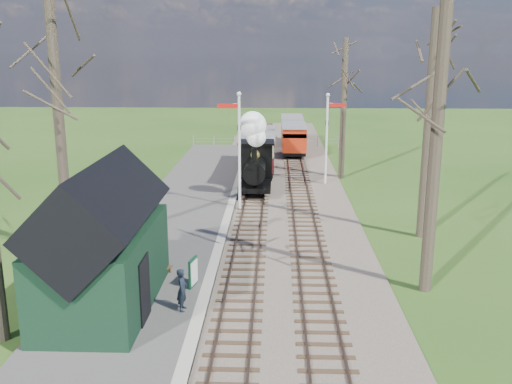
{
  "coord_description": "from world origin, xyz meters",
  "views": [
    {
      "loc": [
        1.17,
        -12.95,
        8.31
      ],
      "look_at": [
        0.24,
        13.68,
        1.6
      ],
      "focal_mm": 40.0,
      "sensor_mm": 36.0,
      "label": 1
    }
  ],
  "objects_px": {
    "locomotive": "(255,157)",
    "red_carriage_b": "(292,129)",
    "red_carriage_a": "(294,138)",
    "semaphore_far": "(328,132)",
    "station_shed": "(103,245)",
    "coach": "(259,149)",
    "semaphore_near": "(238,143)",
    "sign_board": "(193,272)",
    "person": "(182,290)",
    "bench": "(156,268)"
  },
  "relations": [
    {
      "from": "coach",
      "to": "person",
      "type": "height_order",
      "value": "coach"
    },
    {
      "from": "sign_board",
      "to": "person",
      "type": "bearing_deg",
      "value": -92.17
    },
    {
      "from": "station_shed",
      "to": "semaphore_near",
      "type": "height_order",
      "value": "semaphore_near"
    },
    {
      "from": "semaphore_near",
      "to": "person",
      "type": "xyz_separation_m",
      "value": [
        -0.98,
        -12.3,
        -2.72
      ]
    },
    {
      "from": "station_shed",
      "to": "semaphore_far",
      "type": "relative_size",
      "value": 1.1
    },
    {
      "from": "bench",
      "to": "red_carriage_a",
      "type": "bearing_deg",
      "value": 77.32
    },
    {
      "from": "locomotive",
      "to": "sign_board",
      "type": "bearing_deg",
      "value": -96.85
    },
    {
      "from": "locomotive",
      "to": "red_carriage_b",
      "type": "distance_m",
      "value": 18.16
    },
    {
      "from": "semaphore_far",
      "to": "red_carriage_a",
      "type": "height_order",
      "value": "semaphore_far"
    },
    {
      "from": "sign_board",
      "to": "bench",
      "type": "relative_size",
      "value": 0.75
    },
    {
      "from": "semaphore_near",
      "to": "coach",
      "type": "height_order",
      "value": "semaphore_near"
    },
    {
      "from": "red_carriage_b",
      "to": "bench",
      "type": "relative_size",
      "value": 3.45
    },
    {
      "from": "semaphore_far",
      "to": "red_carriage_a",
      "type": "distance_m",
      "value": 10.3
    },
    {
      "from": "station_shed",
      "to": "red_carriage_a",
      "type": "relative_size",
      "value": 1.33
    },
    {
      "from": "locomotive",
      "to": "red_carriage_b",
      "type": "bearing_deg",
      "value": 81.72
    },
    {
      "from": "bench",
      "to": "person",
      "type": "bearing_deg",
      "value": -62.35
    },
    {
      "from": "locomotive",
      "to": "red_carriage_a",
      "type": "distance_m",
      "value": 12.75
    },
    {
      "from": "locomotive",
      "to": "semaphore_near",
      "type": "bearing_deg",
      "value": -102.18
    },
    {
      "from": "locomotive",
      "to": "coach",
      "type": "bearing_deg",
      "value": 89.89
    },
    {
      "from": "person",
      "to": "red_carriage_b",
      "type": "bearing_deg",
      "value": -5.21
    },
    {
      "from": "semaphore_near",
      "to": "red_carriage_b",
      "type": "distance_m",
      "value": 21.83
    },
    {
      "from": "semaphore_near",
      "to": "red_carriage_a",
      "type": "relative_size",
      "value": 1.31
    },
    {
      "from": "semaphore_far",
      "to": "red_carriage_a",
      "type": "relative_size",
      "value": 1.21
    },
    {
      "from": "station_shed",
      "to": "semaphore_near",
      "type": "bearing_deg",
      "value": 73.62
    },
    {
      "from": "semaphore_far",
      "to": "bench",
      "type": "xyz_separation_m",
      "value": [
        -7.53,
        -15.62,
        -2.8
      ]
    },
    {
      "from": "bench",
      "to": "locomotive",
      "type": "bearing_deg",
      "value": 76.54
    },
    {
      "from": "station_shed",
      "to": "red_carriage_a",
      "type": "bearing_deg",
      "value": 76.14
    },
    {
      "from": "semaphore_far",
      "to": "semaphore_near",
      "type": "bearing_deg",
      "value": -130.6
    },
    {
      "from": "station_shed",
      "to": "red_carriage_a",
      "type": "distance_m",
      "value": 28.81
    },
    {
      "from": "semaphore_far",
      "to": "red_carriage_b",
      "type": "height_order",
      "value": "semaphore_far"
    },
    {
      "from": "locomotive",
      "to": "red_carriage_a",
      "type": "xyz_separation_m",
      "value": [
        2.61,
        12.45,
        -0.81
      ]
    },
    {
      "from": "red_carriage_a",
      "to": "red_carriage_b",
      "type": "bearing_deg",
      "value": 90.0
    },
    {
      "from": "red_carriage_a",
      "to": "person",
      "type": "bearing_deg",
      "value": -98.76
    },
    {
      "from": "red_carriage_b",
      "to": "person",
      "type": "distance_m",
      "value": 34.04
    },
    {
      "from": "semaphore_near",
      "to": "person",
      "type": "distance_m",
      "value": 12.63
    },
    {
      "from": "red_carriage_b",
      "to": "locomotive",
      "type": "bearing_deg",
      "value": -98.28
    },
    {
      "from": "coach",
      "to": "person",
      "type": "distance_m",
      "value": 21.95
    },
    {
      "from": "semaphore_near",
      "to": "coach",
      "type": "bearing_deg",
      "value": 85.41
    },
    {
      "from": "semaphore_near",
      "to": "coach",
      "type": "xyz_separation_m",
      "value": [
        0.77,
        9.58,
        -2.01
      ]
    },
    {
      "from": "person",
      "to": "station_shed",
      "type": "bearing_deg",
      "value": 85.55
    },
    {
      "from": "red_carriage_b",
      "to": "red_carriage_a",
      "type": "bearing_deg",
      "value": -90.0
    },
    {
      "from": "red_carriage_a",
      "to": "red_carriage_b",
      "type": "relative_size",
      "value": 1.0
    },
    {
      "from": "person",
      "to": "red_carriage_a",
      "type": "bearing_deg",
      "value": -6.62
    },
    {
      "from": "bench",
      "to": "station_shed",
      "type": "bearing_deg",
      "value": -115.67
    },
    {
      "from": "sign_board",
      "to": "person",
      "type": "xyz_separation_m",
      "value": [
        -0.07,
        -1.9,
        0.18
      ]
    },
    {
      "from": "station_shed",
      "to": "red_carriage_a",
      "type": "height_order",
      "value": "station_shed"
    },
    {
      "from": "locomotive",
      "to": "red_carriage_a",
      "type": "relative_size",
      "value": 1.02
    },
    {
      "from": "red_carriage_a",
      "to": "red_carriage_b",
      "type": "xyz_separation_m",
      "value": [
        0.0,
        5.5,
        0.0
      ]
    },
    {
      "from": "station_shed",
      "to": "coach",
      "type": "height_order",
      "value": "station_shed"
    },
    {
      "from": "coach",
      "to": "red_carriage_a",
      "type": "distance_m",
      "value": 6.89
    }
  ]
}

